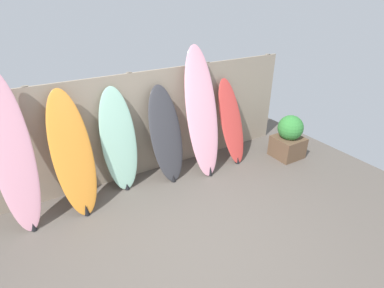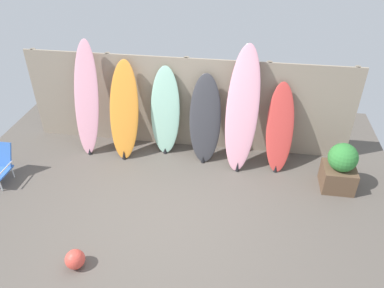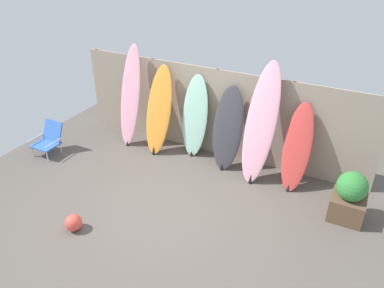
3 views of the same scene
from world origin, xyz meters
The scene contains 10 objects.
ground centered at (0.00, 0.00, 0.00)m, with size 7.68×7.68×0.00m, color #5B544C.
fence_back centered at (0.00, 2.01, 0.90)m, with size 6.08×0.11×1.80m.
surfboard_pink_0 centered at (-1.78, 1.61, 1.04)m, with size 0.56×0.61×2.11m.
surfboard_orange_1 centered at (-1.09, 1.59, 0.88)m, with size 0.54×0.64×1.78m.
surfboard_seafoam_2 centered at (-0.36, 1.77, 0.83)m, with size 0.56×0.38×1.67m.
surfboard_charcoal_3 centered at (0.40, 1.65, 0.80)m, with size 0.60×0.55×1.61m.
surfboard_pink_4 centered at (1.04, 1.57, 1.07)m, with size 0.63×0.78×2.16m.
surfboard_red_5 centered at (1.72, 1.61, 0.75)m, with size 0.51×0.65×1.52m.
planter_box centered at (2.72, 1.08, 0.41)m, with size 0.53×0.51×0.85m.
beach_ball centered at (-0.99, -1.15, 0.13)m, with size 0.27×0.27×0.27m, color #E54C3F.
Camera 2 is at (1.04, -4.16, 4.15)m, focal length 35.00 mm.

